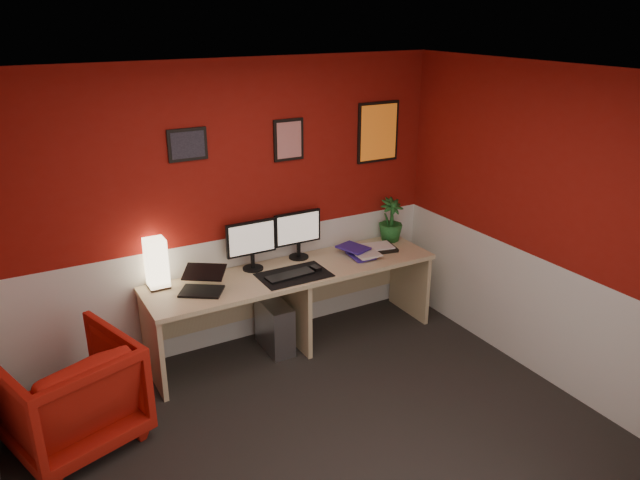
{
  "coord_description": "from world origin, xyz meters",
  "views": [
    {
      "loc": [
        -1.71,
        -2.93,
        2.86
      ],
      "look_at": [
        0.6,
        1.21,
        1.05
      ],
      "focal_mm": 34.18,
      "sensor_mm": 36.0,
      "label": 1
    }
  ],
  "objects": [
    {
      "name": "zen_tray",
      "position": [
        1.35,
        1.45,
        0.74
      ],
      "size": [
        0.39,
        0.31,
        0.03
      ],
      "primitive_type": "cube",
      "rotation": [
        0.0,
        0.0,
        -0.19
      ],
      "color": "black",
      "rests_on": "desk"
    },
    {
      "name": "monitor_right",
      "position": [
        0.62,
        1.64,
        1.02
      ],
      "size": [
        0.45,
        0.06,
        0.58
      ],
      "primitive_type": "cube",
      "color": "black",
      "rests_on": "desk"
    },
    {
      "name": "wall_right",
      "position": [
        2.0,
        0.0,
        1.25
      ],
      "size": [
        0.01,
        3.5,
        2.5
      ],
      "primitive_type": "cube",
      "color": "maroon",
      "rests_on": "ground"
    },
    {
      "name": "laptop",
      "position": [
        -0.39,
        1.37,
        0.84
      ],
      "size": [
        0.4,
        0.38,
        0.22
      ],
      "primitive_type": "cube",
      "rotation": [
        0.0,
        0.0,
        -0.59
      ],
      "color": "black",
      "rests_on": "desk"
    },
    {
      "name": "book_top",
      "position": [
        1.0,
        1.43,
        0.79
      ],
      "size": [
        0.28,
        0.32,
        0.03
      ],
      "primitive_type": "imported",
      "rotation": [
        0.0,
        0.0,
        0.29
      ],
      "color": "navy",
      "rests_on": "book_middle"
    },
    {
      "name": "ceiling",
      "position": [
        0.0,
        0.0,
        2.5
      ],
      "size": [
        4.0,
        3.5,
        0.01
      ],
      "primitive_type": "cube",
      "color": "white",
      "rests_on": "ground"
    },
    {
      "name": "wainscot_right",
      "position": [
        2.0,
        0.0,
        0.5
      ],
      "size": [
        0.01,
        3.5,
        1.0
      ],
      "primitive_type": "cube",
      "color": "silver",
      "rests_on": "ground"
    },
    {
      "name": "wainscot_back",
      "position": [
        0.0,
        1.75,
        0.5
      ],
      "size": [
        4.0,
        0.01,
        1.0
      ],
      "primitive_type": "cube",
      "color": "silver",
      "rests_on": "ground"
    },
    {
      "name": "book_middle",
      "position": [
        1.05,
        1.38,
        0.77
      ],
      "size": [
        0.24,
        0.32,
        0.02
      ],
      "primitive_type": "imported",
      "rotation": [
        0.0,
        0.0,
        -0.07
      ],
      "color": "silver",
      "rests_on": "book_bottom"
    },
    {
      "name": "ground",
      "position": [
        0.0,
        0.0,
        0.0
      ],
      "size": [
        4.0,
        3.5,
        0.01
      ],
      "primitive_type": "cube",
      "color": "black",
      "rests_on": "ground"
    },
    {
      "name": "wall_back",
      "position": [
        0.0,
        1.75,
        1.25
      ],
      "size": [
        4.0,
        0.01,
        2.5
      ],
      "primitive_type": "cube",
      "color": "maroon",
      "rests_on": "ground"
    },
    {
      "name": "book_bottom",
      "position": [
        1.02,
        1.38,
        0.74
      ],
      "size": [
        0.22,
        0.28,
        0.02
      ],
      "primitive_type": "imported",
      "rotation": [
        0.0,
        0.0,
        -0.11
      ],
      "color": "navy",
      "rests_on": "desk"
    },
    {
      "name": "desk_mat",
      "position": [
        0.4,
        1.31,
        0.73
      ],
      "size": [
        0.6,
        0.38,
        0.01
      ],
      "primitive_type": "cube",
      "color": "black",
      "rests_on": "desk"
    },
    {
      "name": "desk",
      "position": [
        0.45,
        1.41,
        0.36
      ],
      "size": [
        2.6,
        0.65,
        0.73
      ],
      "primitive_type": "cube",
      "color": "tan",
      "rests_on": "ground"
    },
    {
      "name": "monitor_left",
      "position": [
        0.15,
        1.6,
        1.02
      ],
      "size": [
        0.45,
        0.06,
        0.58
      ],
      "primitive_type": "cube",
      "color": "black",
      "rests_on": "desk"
    },
    {
      "name": "keyboard",
      "position": [
        0.36,
        1.3,
        0.74
      ],
      "size": [
        0.43,
        0.16,
        0.02
      ],
      "primitive_type": "cube",
      "rotation": [
        0.0,
        0.0,
        0.06
      ],
      "color": "black",
      "rests_on": "desk_mat"
    },
    {
      "name": "art_center",
      "position": [
        0.59,
        1.74,
        1.8
      ],
      "size": [
        0.28,
        0.02,
        0.36
      ],
      "primitive_type": "cube",
      "color": "red",
      "rests_on": "wall_back"
    },
    {
      "name": "pc_tower",
      "position": [
        0.26,
        1.42,
        0.23
      ],
      "size": [
        0.21,
        0.45,
        0.45
      ],
      "primitive_type": "cube",
      "rotation": [
        0.0,
        0.0,
        -0.02
      ],
      "color": "#99999E",
      "rests_on": "ground"
    },
    {
      "name": "shoji_lamp",
      "position": [
        -0.67,
        1.63,
        0.93
      ],
      "size": [
        0.16,
        0.16,
        0.4
      ],
      "primitive_type": "cube",
      "color": "#FFE5B2",
      "rests_on": "desk"
    },
    {
      "name": "mouse",
      "position": [
        0.61,
        1.31,
        0.75
      ],
      "size": [
        0.07,
        0.11,
        0.03
      ],
      "primitive_type": "cube",
      "rotation": [
        0.0,
        0.0,
        0.13
      ],
      "color": "black",
      "rests_on": "desk_mat"
    },
    {
      "name": "armchair",
      "position": [
        -1.5,
        0.98,
        0.38
      ],
      "size": [
        1.04,
        1.05,
        0.76
      ],
      "primitive_type": "imported",
      "rotation": [
        0.0,
        0.0,
        3.46
      ],
      "color": "#A91409",
      "rests_on": "ground"
    },
    {
      "name": "potted_plant",
      "position": [
        1.61,
        1.6,
        0.94
      ],
      "size": [
        0.24,
        0.24,
        0.42
      ],
      "primitive_type": "imported",
      "rotation": [
        0.0,
        0.0,
        0.04
      ],
      "color": "#19591E",
      "rests_on": "desk"
    },
    {
      "name": "art_right",
      "position": [
        1.52,
        1.74,
        1.78
      ],
      "size": [
        0.44,
        0.02,
        0.56
      ],
      "primitive_type": "cube",
      "color": "orange",
      "rests_on": "wall_back"
    },
    {
      "name": "wall_front",
      "position": [
        0.0,
        -1.75,
        1.25
      ],
      "size": [
        4.0,
        0.01,
        2.5
      ],
      "primitive_type": "cube",
      "color": "maroon",
      "rests_on": "ground"
    },
    {
      "name": "art_left",
      "position": [
        -0.31,
        1.74,
        1.85
      ],
      "size": [
        0.32,
        0.02,
        0.26
      ],
      "primitive_type": "cube",
      "color": "black",
      "rests_on": "wall_back"
    }
  ]
}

